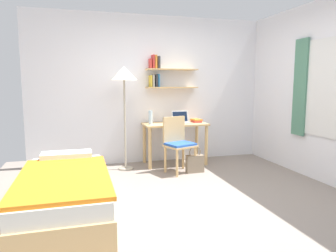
{
  "coord_description": "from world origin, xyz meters",
  "views": [
    {
      "loc": [
        -1.32,
        -3.44,
        1.41
      ],
      "look_at": [
        -0.19,
        0.51,
        0.85
      ],
      "focal_mm": 33.21,
      "sensor_mm": 36.0,
      "label": 1
    }
  ],
  "objects_px": {
    "laptop": "(181,120)",
    "book_stack": "(196,121)",
    "standing_lamp": "(124,78)",
    "desk_chair": "(178,142)",
    "desk": "(175,131)",
    "bed": "(65,194)",
    "handbag": "(195,163)",
    "water_bottle": "(151,118)"
  },
  "relations": [
    {
      "from": "bed",
      "to": "book_stack",
      "type": "distance_m",
      "value": 2.88
    },
    {
      "from": "handbag",
      "to": "water_bottle",
      "type": "bearing_deg",
      "value": 136.99
    },
    {
      "from": "water_bottle",
      "to": "book_stack",
      "type": "relative_size",
      "value": 0.98
    },
    {
      "from": "laptop",
      "to": "desk",
      "type": "bearing_deg",
      "value": -167.03
    },
    {
      "from": "water_bottle",
      "to": "desk_chair",
      "type": "bearing_deg",
      "value": -52.2
    },
    {
      "from": "desk_chair",
      "to": "water_bottle",
      "type": "height_order",
      "value": "water_bottle"
    },
    {
      "from": "desk",
      "to": "standing_lamp",
      "type": "bearing_deg",
      "value": -172.87
    },
    {
      "from": "water_bottle",
      "to": "book_stack",
      "type": "xyz_separation_m",
      "value": [
        0.86,
        0.1,
        -0.09
      ]
    },
    {
      "from": "water_bottle",
      "to": "handbag",
      "type": "relative_size",
      "value": 0.55
    },
    {
      "from": "bed",
      "to": "water_bottle",
      "type": "relative_size",
      "value": 7.87
    },
    {
      "from": "standing_lamp",
      "to": "handbag",
      "type": "distance_m",
      "value": 1.77
    },
    {
      "from": "water_bottle",
      "to": "book_stack",
      "type": "height_order",
      "value": "water_bottle"
    },
    {
      "from": "bed",
      "to": "laptop",
      "type": "height_order",
      "value": "laptop"
    },
    {
      "from": "book_stack",
      "to": "bed",
      "type": "bearing_deg",
      "value": -140.65
    },
    {
      "from": "desk",
      "to": "handbag",
      "type": "bearing_deg",
      "value": -76.41
    },
    {
      "from": "standing_lamp",
      "to": "desk",
      "type": "bearing_deg",
      "value": 7.13
    },
    {
      "from": "desk_chair",
      "to": "book_stack",
      "type": "xyz_separation_m",
      "value": [
        0.52,
        0.54,
        0.26
      ]
    },
    {
      "from": "bed",
      "to": "handbag",
      "type": "bearing_deg",
      "value": 30.75
    },
    {
      "from": "desk",
      "to": "laptop",
      "type": "xyz_separation_m",
      "value": [
        0.11,
        0.03,
        0.19
      ]
    },
    {
      "from": "bed",
      "to": "standing_lamp",
      "type": "relative_size",
      "value": 1.11
    },
    {
      "from": "laptop",
      "to": "book_stack",
      "type": "height_order",
      "value": "laptop"
    },
    {
      "from": "desk",
      "to": "desk_chair",
      "type": "bearing_deg",
      "value": -101.28
    },
    {
      "from": "laptop",
      "to": "handbag",
      "type": "xyz_separation_m",
      "value": [
        0.03,
        -0.64,
        -0.63
      ]
    },
    {
      "from": "bed",
      "to": "book_stack",
      "type": "height_order",
      "value": "book_stack"
    },
    {
      "from": "standing_lamp",
      "to": "handbag",
      "type": "relative_size",
      "value": 3.94
    },
    {
      "from": "desk",
      "to": "bed",
      "type": "bearing_deg",
      "value": -135.32
    },
    {
      "from": "bed",
      "to": "water_bottle",
      "type": "xyz_separation_m",
      "value": [
        1.33,
        1.7,
        0.6
      ]
    },
    {
      "from": "desk_chair",
      "to": "laptop",
      "type": "relative_size",
      "value": 2.93
    },
    {
      "from": "standing_lamp",
      "to": "handbag",
      "type": "xyz_separation_m",
      "value": [
        1.04,
        -0.5,
        -1.34
      ]
    },
    {
      "from": "desk_chair",
      "to": "water_bottle",
      "type": "bearing_deg",
      "value": 127.8
    },
    {
      "from": "bed",
      "to": "desk_chair",
      "type": "bearing_deg",
      "value": 36.78
    },
    {
      "from": "laptop",
      "to": "water_bottle",
      "type": "distance_m",
      "value": 0.57
    },
    {
      "from": "standing_lamp",
      "to": "handbag",
      "type": "height_order",
      "value": "standing_lamp"
    },
    {
      "from": "book_stack",
      "to": "desk_chair",
      "type": "bearing_deg",
      "value": -133.46
    },
    {
      "from": "laptop",
      "to": "book_stack",
      "type": "distance_m",
      "value": 0.3
    },
    {
      "from": "desk",
      "to": "laptop",
      "type": "relative_size",
      "value": 3.63
    },
    {
      "from": "bed",
      "to": "desk_chair",
      "type": "xyz_separation_m",
      "value": [
        1.68,
        1.25,
        0.25
      ]
    },
    {
      "from": "standing_lamp",
      "to": "book_stack",
      "type": "height_order",
      "value": "standing_lamp"
    },
    {
      "from": "bed",
      "to": "desk_chair",
      "type": "relative_size",
      "value": 2.11
    },
    {
      "from": "bed",
      "to": "handbag",
      "type": "distance_m",
      "value": 2.24
    },
    {
      "from": "handbag",
      "to": "desk_chair",
      "type": "bearing_deg",
      "value": 156.52
    },
    {
      "from": "book_stack",
      "to": "handbag",
      "type": "distance_m",
      "value": 0.93
    }
  ]
}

